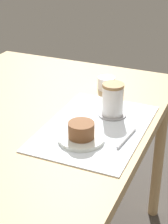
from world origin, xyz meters
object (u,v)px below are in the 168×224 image
(pastry_plate, at_px, (81,139))
(coffee_mug, at_px, (113,99))
(pastry, at_px, (81,130))
(dining_table, at_px, (28,130))
(sugar_bowl, at_px, (106,83))

(pastry_plate, bearing_deg, coffee_mug, -8.88)
(pastry_plate, xyz_separation_m, pastry, (0.00, 0.00, 0.03))
(coffee_mug, bearing_deg, dining_table, 105.25)
(coffee_mug, relative_size, sugar_bowl, 1.58)
(pastry_plate, height_order, coffee_mug, coffee_mug)
(dining_table, xyz_separation_m, pastry, (-0.12, -0.26, 0.12))
(pastry, distance_m, coffee_mug, 0.20)
(sugar_bowl, bearing_deg, pastry, -170.33)
(dining_table, bearing_deg, pastry, -113.96)
(pastry, relative_size, coffee_mug, 0.72)
(dining_table, relative_size, sugar_bowl, 15.81)
(dining_table, distance_m, coffee_mug, 0.34)
(pastry_plate, relative_size, pastry, 1.77)
(pastry_plate, xyz_separation_m, sugar_bowl, (0.41, 0.07, 0.02))
(pastry, bearing_deg, dining_table, 66.04)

